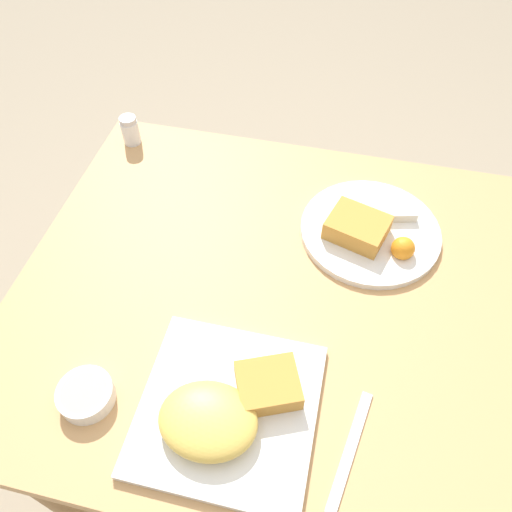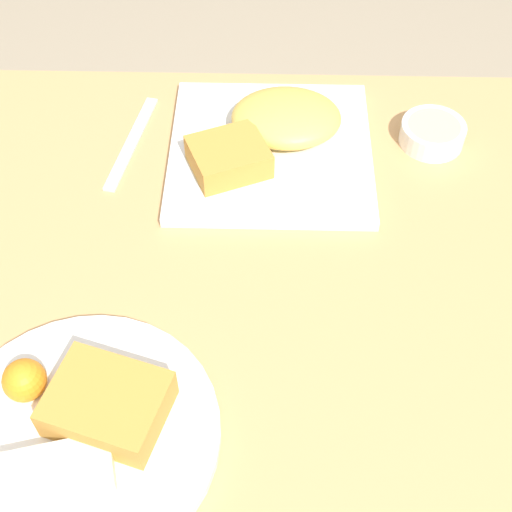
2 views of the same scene
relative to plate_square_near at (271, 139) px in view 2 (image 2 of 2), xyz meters
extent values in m
cube|color=tan|center=(0.02, 0.24, -0.04)|extent=(0.93, 0.82, 0.04)
cylinder|color=#9F7649|center=(-0.38, -0.11, -0.40)|extent=(0.05, 0.05, 0.69)
cylinder|color=#9F7649|center=(0.43, -0.11, -0.40)|extent=(0.05, 0.05, 0.69)
cube|color=white|center=(0.00, 0.01, -0.01)|extent=(0.27, 0.27, 0.01)
ellipsoid|color=#E5BC51|center=(-0.02, -0.03, 0.01)|extent=(0.15, 0.12, 0.04)
cube|color=#C68938|center=(0.05, 0.05, 0.01)|extent=(0.12, 0.11, 0.04)
cylinder|color=white|center=(0.18, 0.42, -0.01)|extent=(0.27, 0.27, 0.01)
cube|color=#C68938|center=(0.15, 0.40, 0.01)|extent=(0.13, 0.12, 0.04)
cube|color=beige|center=(0.20, 0.46, 0.00)|extent=(0.13, 0.08, 0.02)
sphere|color=orange|center=(0.24, 0.37, 0.01)|extent=(0.04, 0.04, 0.04)
cylinder|color=white|center=(-0.22, -0.02, -0.01)|extent=(0.09, 0.09, 0.03)
cylinder|color=beige|center=(-0.22, -0.02, 0.01)|extent=(0.07, 0.07, 0.00)
cube|color=silver|center=(0.19, -0.01, -0.02)|extent=(0.05, 0.19, 0.00)
camera|label=1|loc=(0.11, -0.26, 0.73)|focal=35.00mm
camera|label=2|loc=(0.00, 0.71, 0.64)|focal=50.00mm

